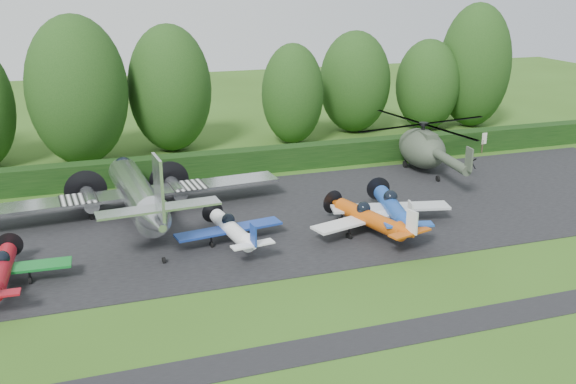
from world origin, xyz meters
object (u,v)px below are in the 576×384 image
object	(u,v)px
sign_board	(495,137)
light_plane_white	(232,229)
light_plane_orange	(370,218)
transport_plane	(137,194)
light_plane_red	(2,270)
light_plane_blue	(392,207)
helicopter	(423,145)

from	to	relation	value
sign_board	light_plane_white	bearing A→B (deg)	-140.84
light_plane_orange	transport_plane	bearing A→B (deg)	166.76
light_plane_orange	sign_board	distance (m)	25.28
transport_plane	light_plane_red	xyz separation A→B (m)	(-7.88, -8.08, -0.73)
transport_plane	light_plane_orange	size ratio (longest dim) A/B	2.59
light_plane_white	sign_board	xyz separation A→B (m)	(28.77, 14.01, 0.21)
light_plane_blue	sign_board	world-z (taller)	light_plane_blue
transport_plane	light_plane_white	world-z (taller)	transport_plane
light_plane_red	light_plane_orange	size ratio (longest dim) A/B	0.92
transport_plane	sign_board	xyz separation A→B (m)	(33.75, 7.78, -0.55)
helicopter	sign_board	xyz separation A→B (m)	(9.73, 3.50, -0.93)
light_plane_white	sign_board	world-z (taller)	light_plane_white
light_plane_red	sign_board	xyz separation A→B (m)	(41.63, 15.86, 0.18)
transport_plane	light_plane_blue	xyz separation A→B (m)	(15.84, -6.29, -0.57)
light_plane_red	light_plane_white	xyz separation A→B (m)	(12.85, 1.85, -0.03)
transport_plane	light_plane_blue	world-z (taller)	transport_plane
transport_plane	light_plane_red	world-z (taller)	transport_plane
light_plane_white	light_plane_orange	bearing A→B (deg)	-0.17
light_plane_red	light_plane_orange	world-z (taller)	light_plane_orange
helicopter	sign_board	bearing A→B (deg)	13.91
transport_plane	light_plane_blue	bearing A→B (deg)	-17.18
light_plane_red	light_plane_orange	bearing A→B (deg)	-0.95
transport_plane	light_plane_orange	world-z (taller)	transport_plane
light_plane_red	light_plane_blue	xyz separation A→B (m)	(23.71, 1.79, 0.15)
light_plane_white	light_plane_orange	world-z (taller)	light_plane_orange
light_plane_white	sign_board	distance (m)	32.01
light_plane_orange	sign_board	xyz separation A→B (m)	(20.13, 15.29, 0.08)
light_plane_white	transport_plane	bearing A→B (deg)	136.82
light_plane_red	helicopter	distance (m)	34.22
transport_plane	light_plane_blue	size ratio (longest dim) A/B	2.47
light_plane_white	light_plane_blue	distance (m)	10.86
light_plane_white	light_plane_blue	size ratio (longest dim) A/B	0.85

